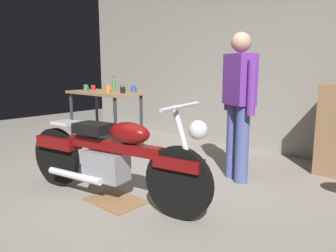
{
  "coord_description": "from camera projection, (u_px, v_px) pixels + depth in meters",
  "views": [
    {
      "loc": [
        2.38,
        -1.96,
        1.3
      ],
      "look_at": [
        -0.04,
        0.7,
        0.65
      ],
      "focal_mm": 35.18,
      "sensor_mm": 36.0,
      "label": 1
    }
  ],
  "objects": [
    {
      "name": "mug_brown_stoneware",
      "position": [
        123.0,
        88.0,
        5.35
      ],
      "size": [
        0.11,
        0.08,
        0.11
      ],
      "color": "brown",
      "rests_on": "workbench"
    },
    {
      "name": "motorcycle",
      "position": [
        111.0,
        156.0,
        3.18
      ],
      "size": [
        2.17,
        0.74,
        1.0
      ],
      "rotation": [
        0.0,
        0.0,
        0.18
      ],
      "color": "black",
      "rests_on": "ground_plane"
    },
    {
      "name": "mug_red_diner",
      "position": [
        93.0,
        88.0,
        5.59
      ],
      "size": [
        0.1,
        0.07,
        0.09
      ],
      "color": "red",
      "rests_on": "workbench"
    },
    {
      "name": "mug_green_speckled",
      "position": [
        86.0,
        88.0,
        5.36
      ],
      "size": [
        0.11,
        0.07,
        0.11
      ],
      "color": "#3D7F4C",
      "rests_on": "workbench"
    },
    {
      "name": "ground_plane",
      "position": [
        123.0,
        201.0,
        3.23
      ],
      "size": [
        12.0,
        12.0,
        0.0
      ],
      "primitive_type": "plane",
      "color": "gray"
    },
    {
      "name": "mug_orange_travel",
      "position": [
        108.0,
        89.0,
        5.18
      ],
      "size": [
        0.11,
        0.07,
        0.11
      ],
      "color": "orange",
      "rests_on": "workbench"
    },
    {
      "name": "back_wall",
      "position": [
        263.0,
        50.0,
        4.99
      ],
      "size": [
        8.0,
        0.12,
        3.1
      ],
      "primitive_type": "cube",
      "color": "gray",
      "rests_on": "ground_plane"
    },
    {
      "name": "mug_black_matte",
      "position": [
        123.0,
        90.0,
        5.0
      ],
      "size": [
        0.11,
        0.07,
        0.09
      ],
      "color": "black",
      "rests_on": "workbench"
    },
    {
      "name": "person_standing",
      "position": [
        239.0,
        100.0,
        3.69
      ],
      "size": [
        0.51,
        0.37,
        1.67
      ],
      "rotation": [
        0.0,
        0.0,
        2.65
      ],
      "color": "#4F5999",
      "rests_on": "ground_plane"
    },
    {
      "name": "mug_blue_enamel",
      "position": [
        134.0,
        89.0,
        5.19
      ],
      "size": [
        0.12,
        0.09,
        0.1
      ],
      "color": "#2D51AD",
      "rests_on": "workbench"
    },
    {
      "name": "workbench",
      "position": [
        105.0,
        98.0,
        5.35
      ],
      "size": [
        1.3,
        0.64,
        0.9
      ],
      "color": "#99724C",
      "rests_on": "ground_plane"
    },
    {
      "name": "bottle",
      "position": [
        114.0,
        85.0,
        5.52
      ],
      "size": [
        0.06,
        0.06,
        0.24
      ],
      "color": "#4C8C4C",
      "rests_on": "workbench"
    },
    {
      "name": "drip_tray",
      "position": [
        116.0,
        201.0,
        3.22
      ],
      "size": [
        0.56,
        0.4,
        0.01
      ],
      "primitive_type": "cube",
      "color": "olive",
      "rests_on": "ground_plane"
    }
  ]
}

